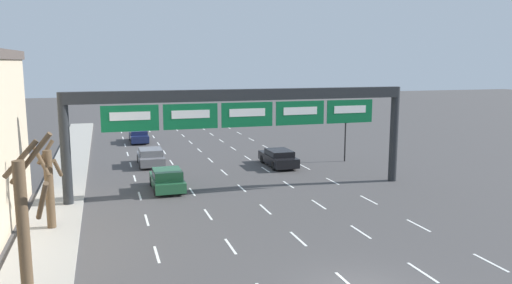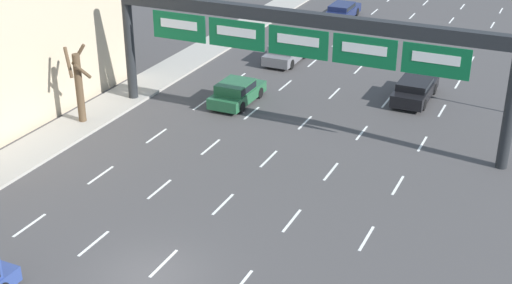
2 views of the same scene
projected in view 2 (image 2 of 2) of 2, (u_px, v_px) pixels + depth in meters
The scene contains 8 objects.
ground_plane at pixel (150, 277), 26.68m from camera, with size 220.00×220.00×0.00m, color #474444.
lane_dashes at pixel (288, 140), 37.77m from camera, with size 13.32×67.00×0.01m.
sign_gantry at pixel (300, 37), 36.71m from camera, with size 21.97×0.70×6.60m.
car_grey at pixel (286, 52), 49.08m from camera, with size 1.95×4.27×1.38m.
car_black at pixel (415, 89), 42.63m from camera, with size 1.93×4.74×1.35m.
car_navy at pixel (342, 11), 59.26m from camera, with size 1.81×4.75×1.31m.
car_green at pixel (237, 92), 42.16m from camera, with size 1.95×4.24×1.39m.
tree_bare_third at pixel (79, 83), 38.77m from camera, with size 1.38×1.30×4.35m.
Camera 2 is at (12.88, -18.29, 15.91)m, focal length 50.00 mm.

